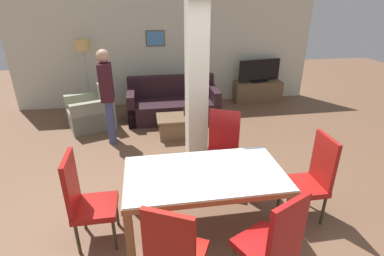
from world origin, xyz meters
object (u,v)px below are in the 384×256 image
object	(u,v)px
bottle	(186,110)
dining_chair_near_left	(174,253)
dining_chair_head_left	(85,198)
tv_stand	(258,91)
dining_chair_far_right	(222,147)
tv_screen	(259,71)
dining_chair_head_right	(312,176)
standing_person	(107,91)
sofa	(173,105)
coffee_table	(176,126)
dining_table	(205,183)
armchair	(93,113)
floor_lamp	(83,52)
dining_chair_near_right	(274,242)

from	to	relation	value
bottle	dining_chair_near_left	bearing A→B (deg)	-99.77
dining_chair_head_left	tv_stand	world-z (taller)	dining_chair_head_left
dining_chair_far_right	tv_screen	distance (m)	3.87
dining_chair_head_right	standing_person	xyz separation A→B (m)	(-2.57, 2.51, 0.42)
dining_chair_far_right	bottle	size ratio (longest dim) A/B	3.77
dining_chair_far_right	dining_chair_head_left	bearing A→B (deg)	53.36
dining_chair_near_left	sofa	bearing A→B (deg)	110.71
dining_chair_far_right	coffee_table	xyz separation A→B (m)	(-0.47, 1.67, -0.37)
dining_table	dining_chair_far_right	size ratio (longest dim) A/B	1.63
armchair	floor_lamp	size ratio (longest dim) A/B	0.65
dining_chair_near_right	dining_chair_near_left	bearing A→B (deg)	152.70
dining_chair_near_right	standing_person	distance (m)	3.83
armchair	bottle	distance (m)	1.99
sofa	coffee_table	xyz separation A→B (m)	(-0.04, -0.97, -0.09)
dining_chair_head_left	standing_person	xyz separation A→B (m)	(0.04, 2.51, 0.42)
tv_stand	standing_person	world-z (taller)	standing_person
armchair	standing_person	xyz separation A→B (m)	(0.44, -0.79, 0.70)
dining_table	dining_chair_near_left	world-z (taller)	dining_chair_near_left
dining_chair_near_right	dining_chair_head_right	xyz separation A→B (m)	(0.88, 0.90, 0.00)
dining_chair_near_right	tv_stand	xyz separation A→B (m)	(1.84, 5.20, -0.31)
armchair	tv_screen	size ratio (longest dim) A/B	0.98
armchair	dining_chair_near_right	bearing A→B (deg)	-173.19
coffee_table	bottle	size ratio (longest dim) A/B	2.60
dining_chair_head_left	standing_person	size ratio (longest dim) A/B	0.63
coffee_table	dining_chair_far_right	bearing A→B (deg)	-74.29
floor_lamp	dining_chair_near_right	bearing A→B (deg)	-65.76
dining_chair_near_left	standing_person	distance (m)	3.51
sofa	standing_person	bearing A→B (deg)	39.20
armchair	dining_chair_head_right	bearing A→B (deg)	-157.72
dining_chair_near_left	floor_lamp	xyz separation A→B (m)	(-1.43, 5.10, 0.81)
coffee_table	floor_lamp	size ratio (longest dim) A/B	0.45
dining_chair_head_right	coffee_table	bearing A→B (deg)	27.66
dining_chair_head_right	coffee_table	distance (m)	2.92
dining_chair_far_right	sofa	size ratio (longest dim) A/B	0.55
tv_stand	coffee_table	bearing A→B (deg)	-143.09
dining_chair_far_right	coffee_table	distance (m)	1.77
dining_table	tv_screen	size ratio (longest dim) A/B	1.61
dining_chair_near_right	sofa	world-z (taller)	dining_chair_near_right
dining_chair_head_right	armchair	bearing A→B (deg)	42.36
dining_chair_near_left	coffee_table	distance (m)	3.49
dining_chair_far_right	standing_person	bearing A→B (deg)	-17.59
dining_table	tv_stand	distance (m)	4.88
tv_screen	standing_person	xyz separation A→B (m)	(-3.53, -1.79, 0.21)
tv_screen	dining_chair_head_right	bearing A→B (deg)	68.49
dining_chair_near_left	dining_chair_far_right	xyz separation A→B (m)	(0.88, 1.78, 0.00)
tv_stand	dining_chair_far_right	bearing A→B (deg)	-118.39
dining_chair_head_left	standing_person	bearing A→B (deg)	178.98
dining_chair_near_left	coffee_table	bearing A→B (deg)	109.71
dining_chair_near_left	armchair	xyz separation A→B (m)	(-1.25, 4.18, -0.28)
standing_person	dining_chair_near_left	bearing A→B (deg)	10.77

